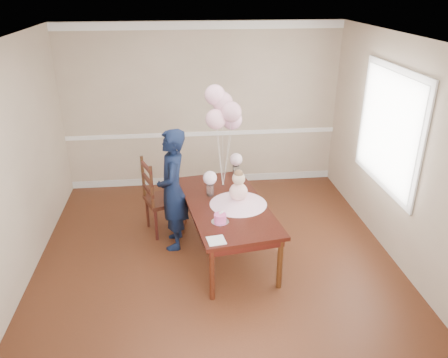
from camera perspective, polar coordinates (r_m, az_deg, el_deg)
floor at (r=5.56m, az=-0.87°, el=-11.26°), size 4.50×5.00×0.00m
ceiling at (r=4.55m, az=-1.10°, el=17.53°), size 4.50×5.00×0.02m
wall_back at (r=7.26m, az=-2.84°, el=9.30°), size 4.50×0.02×2.70m
wall_front at (r=2.79m, az=4.10°, el=-18.63°), size 4.50×0.02×2.70m
wall_left at (r=5.22m, az=-26.40°, el=0.44°), size 0.02×5.00×2.70m
wall_right at (r=5.56m, az=22.82°, el=2.51°), size 0.02×5.00×2.70m
chair_rail_trim at (r=7.38m, az=-2.76°, el=5.91°), size 4.50×0.02×0.07m
crown_molding at (r=7.02m, az=-3.06°, el=19.41°), size 4.50×0.02×0.12m
baseboard_trim at (r=7.69m, az=-2.64°, el=-0.03°), size 4.50×0.02×0.12m
window_frame at (r=5.90m, az=20.74°, el=6.14°), size 0.02×1.66×1.56m
window_blinds at (r=5.89m, az=20.58°, el=6.14°), size 0.01×1.50×1.40m
dining_table_top at (r=5.48m, az=0.31°, el=-3.44°), size 1.21×2.01×0.05m
table_apron at (r=5.51m, az=0.31°, el=-4.09°), size 1.11×1.90×0.09m
table_leg_fl at (r=4.88m, az=-1.57°, el=-12.32°), size 0.08×0.08×0.66m
table_leg_fr at (r=5.08m, az=7.31°, el=-10.85°), size 0.08×0.08×0.66m
table_leg_bl at (r=6.32m, az=-5.23°, el=-3.12°), size 0.08×0.08×0.66m
table_leg_br at (r=6.48m, az=1.68°, el=-2.30°), size 0.08×0.08×0.66m
baby_skirt at (r=5.44m, az=1.88°, el=-2.83°), size 0.82×0.82×0.09m
baby_torso at (r=5.39m, az=1.90°, el=-1.67°), size 0.23×0.23×0.23m
baby_head at (r=5.31m, az=1.92°, el=0.07°), size 0.16×0.16×0.16m
baby_hair at (r=5.29m, az=1.93°, el=0.62°), size 0.11×0.11×0.11m
cake_platter at (r=5.07m, az=-0.50°, el=-5.60°), size 0.24×0.24×0.01m
birthday_cake at (r=5.04m, az=-0.50°, el=-5.10°), size 0.16×0.16×0.09m
cake_flower_a at (r=5.01m, az=-0.50°, el=-4.49°), size 0.03×0.03×0.03m
cake_flower_b at (r=5.03m, az=-0.24°, el=-4.35°), size 0.03×0.03×0.03m
rose_vase_near at (r=5.65m, az=-1.83°, el=-1.42°), size 0.11×0.11×0.15m
roses_near at (r=5.58m, az=-1.85°, el=0.14°), size 0.18×0.18×0.18m
rose_vase_far at (r=6.22m, az=1.57°, el=1.11°), size 0.11×0.11×0.15m
roses_far at (r=6.15m, az=1.58°, el=2.56°), size 0.18×0.18×0.18m
napkin at (r=4.72m, az=-1.03°, el=-8.03°), size 0.21×0.21×0.01m
balloon_weight at (r=5.93m, az=-0.12°, el=-0.78°), size 0.04×0.04×0.02m
balloon_a at (r=5.58m, az=-1.08°, el=7.81°), size 0.26×0.26×0.26m
balloon_b at (r=5.55m, az=0.95°, el=8.76°), size 0.26×0.26×0.26m
balloon_c at (r=5.64m, az=-0.19°, el=10.00°), size 0.26×0.26×0.26m
balloon_d at (r=5.61m, az=-1.19°, el=10.92°), size 0.26×0.26×0.26m
balloon_e at (r=5.72m, az=1.06°, el=7.75°), size 0.26×0.26×0.26m
balloon_ribbon_a at (r=5.77m, az=-0.58°, el=2.73°), size 0.09×0.02×0.79m
balloon_ribbon_b at (r=5.75m, az=0.39°, el=3.17°), size 0.10×0.04×0.88m
balloon_ribbon_c at (r=5.79m, az=-0.15°, el=3.82°), size 0.01×0.09×0.98m
balloon_ribbon_d at (r=5.77m, az=-0.63°, el=4.24°), size 0.09×0.09×1.07m
balloon_ribbon_e at (r=5.84m, az=0.45°, el=2.76°), size 0.12×0.09×0.73m
dining_chair_seat at (r=6.11m, az=-7.84°, el=-2.67°), size 0.61×0.61×0.05m
chair_leg_fl at (r=6.02m, az=-8.84°, el=-5.95°), size 0.06×0.06×0.46m
chair_leg_fr at (r=6.12m, az=-5.38°, el=-5.17°), size 0.06×0.06×0.46m
chair_leg_bl at (r=6.34m, az=-9.95°, el=-4.33°), size 0.06×0.06×0.46m
chair_leg_br at (r=6.44m, az=-6.65°, el=-3.62°), size 0.06×0.06×0.46m
chair_back_post_l at (r=5.75m, az=-9.40°, el=-1.12°), size 0.06×0.06×0.60m
chair_back_post_r at (r=6.09m, az=-10.52°, el=0.30°), size 0.06×0.06×0.60m
chair_slat_low at (r=5.97m, az=-9.89°, el=-1.52°), size 0.18×0.42×0.05m
chair_slat_mid at (r=5.90m, az=-10.01°, el=-0.01°), size 0.18×0.42×0.05m
chair_slat_top at (r=5.83m, az=-10.13°, el=1.53°), size 0.18×0.42×0.05m
woman at (r=5.62m, az=-6.73°, el=-1.44°), size 0.41×0.60×1.62m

